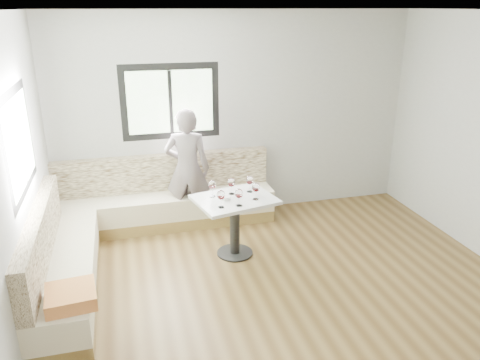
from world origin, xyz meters
name	(u,v)px	position (x,y,z in m)	size (l,w,h in m)	color
room	(294,173)	(-0.08, 0.08, 1.41)	(5.01, 5.01, 2.81)	brown
banquette	(128,226)	(-1.59, 1.62, 0.33)	(2.90, 2.80, 0.95)	olive
table	(235,212)	(-0.35, 1.22, 0.55)	(1.02, 0.88, 0.73)	black
person	(188,169)	(-0.76, 2.15, 0.82)	(0.59, 0.39, 1.63)	#685C5F
olive_ramekin	(226,198)	(-0.46, 1.20, 0.75)	(0.10, 0.10, 0.04)	white
wine_glass_a	(221,195)	(-0.56, 1.00, 0.88)	(0.09, 0.09, 0.20)	white
wine_glass_b	(239,194)	(-0.36, 0.99, 0.88)	(0.09, 0.09, 0.20)	white
wine_glass_c	(256,188)	(-0.12, 1.12, 0.88)	(0.09, 0.09, 0.20)	white
wine_glass_d	(231,183)	(-0.36, 1.35, 0.88)	(0.09, 0.09, 0.20)	white
wine_glass_e	(250,181)	(-0.13, 1.37, 0.88)	(0.09, 0.09, 0.20)	white
wine_glass_f	(212,185)	(-0.59, 1.33, 0.88)	(0.09, 0.09, 0.20)	white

